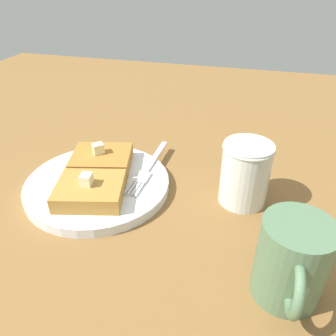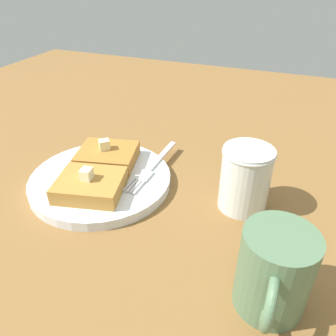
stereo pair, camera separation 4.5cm
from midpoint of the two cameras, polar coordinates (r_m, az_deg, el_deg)
table_surface at (r=59.55cm, az=-6.76°, el=1.93°), size 120.38×120.38×2.34cm
plate at (r=50.18cm, az=-9.11°, el=-2.01°), size 21.12×21.12×1.44cm
toast_slice_left at (r=52.47cm, az=-8.08°, el=1.99°), size 9.44×10.39×2.24cm
toast_slice_middle at (r=46.11cm, az=-10.66°, el=-3.04°), size 9.44×10.39×2.24cm
butter_pat_primary at (r=51.81cm, az=-8.59°, el=3.96°), size 2.12×2.13×1.58cm
butter_pat_secondary at (r=44.99cm, az=-11.22°, el=-1.15°), size 1.73×1.59×1.58cm
fork at (r=50.71cm, az=-0.50°, el=-0.07°), size 16.04×2.32×0.36cm
syrup_jar at (r=45.17cm, az=16.05°, el=-2.26°), size 6.82×6.82×8.94cm
coffee_mug at (r=33.99cm, az=21.81°, el=-16.71°), size 9.81×6.89×8.95cm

